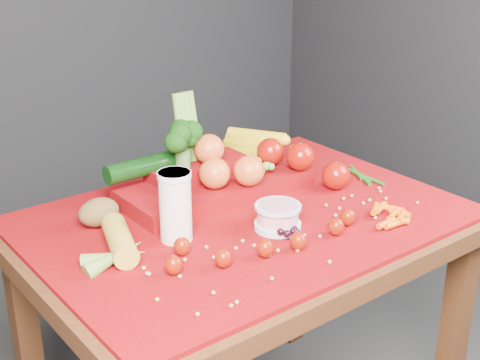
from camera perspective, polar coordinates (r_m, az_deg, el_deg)
table at (r=1.73m, az=0.41°, el=-6.19°), size 1.10×0.80×0.75m
red_cloth at (r=1.68m, az=0.42°, el=-3.17°), size 1.05×0.75×0.01m
milk_glass at (r=1.53m, az=-5.54°, el=-2.04°), size 0.08×0.08×0.17m
yogurt_bowl at (r=1.60m, az=3.25°, el=-3.08°), size 0.11×0.11×0.06m
strawberry_scatter at (r=1.50m, az=-0.07°, el=-5.14°), size 0.54×0.28×0.05m
dark_grape_cluster at (r=1.57m, az=4.14°, el=-4.37°), size 0.06×0.05×0.03m
soybean_scatter at (r=1.54m, az=5.03°, el=-5.32°), size 0.84×0.24×0.01m
corn_ear at (r=1.48m, az=-10.53°, el=-6.05°), size 0.23×0.26×0.06m
potato at (r=1.65m, az=-11.96°, el=-2.71°), size 0.10×0.07×0.07m
baby_carrot_pile at (r=1.68m, az=12.37°, el=-2.99°), size 0.17×0.17×0.03m
green_bean_pile at (r=1.93m, az=10.13°, el=0.25°), size 0.14×0.12×0.01m
produce_mound at (r=1.79m, az=-1.43°, el=0.82°), size 0.59×0.37×0.27m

